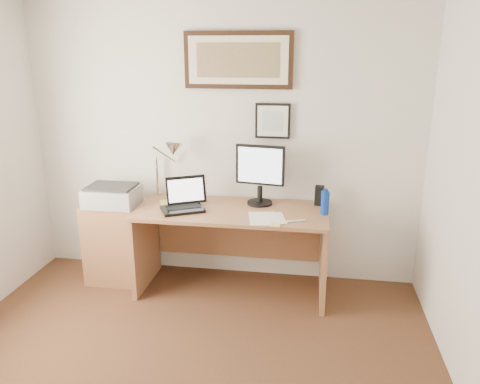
% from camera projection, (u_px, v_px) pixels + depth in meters
% --- Properties ---
extents(wall_back, '(3.50, 0.02, 2.50)m').
position_uv_depth(wall_back, '(222.00, 142.00, 4.15)').
color(wall_back, silver).
rests_on(wall_back, ground).
extents(side_cabinet, '(0.50, 0.40, 0.73)m').
position_uv_depth(side_cabinet, '(117.00, 242.00, 4.24)').
color(side_cabinet, '#8F5D3C').
rests_on(side_cabinet, floor).
extents(water_bottle, '(0.07, 0.07, 0.20)m').
position_uv_depth(water_bottle, '(325.00, 203.00, 3.78)').
color(water_bottle, '#0B3194').
rests_on(water_bottle, desk).
extents(bottle_cap, '(0.04, 0.04, 0.02)m').
position_uv_depth(bottle_cap, '(326.00, 190.00, 3.75)').
color(bottle_cap, '#0B3194').
rests_on(bottle_cap, water_bottle).
extents(speaker, '(0.08, 0.07, 0.17)m').
position_uv_depth(speaker, '(319.00, 196.00, 4.01)').
color(speaker, black).
rests_on(speaker, desk).
extents(paper_sheet_a, '(0.27, 0.35, 0.00)m').
position_uv_depth(paper_sheet_a, '(263.00, 218.00, 3.71)').
color(paper_sheet_a, white).
rests_on(paper_sheet_a, desk).
extents(paper_sheet_b, '(0.25, 0.31, 0.00)m').
position_uv_depth(paper_sheet_b, '(273.00, 218.00, 3.71)').
color(paper_sheet_b, white).
rests_on(paper_sheet_b, desk).
extents(sticky_pad, '(0.08, 0.08, 0.01)m').
position_uv_depth(sticky_pad, '(275.00, 225.00, 3.56)').
color(sticky_pad, '#F3D973').
rests_on(sticky_pad, desk).
extents(marker_pen, '(0.14, 0.06, 0.02)m').
position_uv_depth(marker_pen, '(296.00, 221.00, 3.64)').
color(marker_pen, white).
rests_on(marker_pen, desk).
extents(book, '(0.33, 0.36, 0.02)m').
position_uv_depth(book, '(162.00, 207.00, 3.96)').
color(book, '#D1C562').
rests_on(book, desk).
extents(desk, '(1.60, 0.70, 0.75)m').
position_uv_depth(desk, '(234.00, 232.00, 4.07)').
color(desk, '#8F5D3C').
rests_on(desk, floor).
extents(laptop, '(0.41, 0.43, 0.26)m').
position_uv_depth(laptop, '(184.00, 202.00, 3.92)').
color(laptop, black).
rests_on(laptop, desk).
extents(lcd_monitor, '(0.42, 0.22, 0.52)m').
position_uv_depth(lcd_monitor, '(260.00, 172.00, 3.97)').
color(lcd_monitor, black).
rests_on(lcd_monitor, desk).
extents(printer, '(0.44, 0.34, 0.18)m').
position_uv_depth(printer, '(112.00, 195.00, 4.07)').
color(printer, '#AAAAAD').
rests_on(printer, side_cabinet).
extents(desk_lamp, '(0.29, 0.27, 0.53)m').
position_uv_depth(desk_lamp, '(172.00, 152.00, 4.05)').
color(desk_lamp, silver).
rests_on(desk_lamp, desk).
extents(picture_large, '(0.92, 0.04, 0.47)m').
position_uv_depth(picture_large, '(238.00, 60.00, 3.89)').
color(picture_large, black).
rests_on(picture_large, wall_back).
extents(picture_small, '(0.30, 0.03, 0.30)m').
position_uv_depth(picture_small, '(273.00, 121.00, 4.00)').
color(picture_small, black).
rests_on(picture_small, wall_back).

